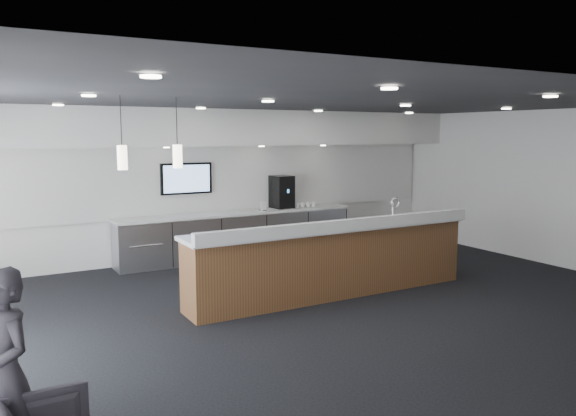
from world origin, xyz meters
TOP-DOWN VIEW (x-y plane):
  - ground at (0.00, 0.00)m, footprint 10.00×10.00m
  - ceiling at (0.00, 0.00)m, footprint 10.00×8.00m
  - back_wall at (0.00, 4.00)m, footprint 10.00×0.02m
  - right_wall at (5.00, 0.00)m, footprint 0.02×8.00m
  - soffit_bulkhead at (0.00, 3.55)m, footprint 10.00×0.90m
  - alcove_panel at (0.00, 3.97)m, footprint 9.80×0.06m
  - back_credenza at (-0.00, 3.64)m, footprint 5.06×0.66m
  - wall_tv at (-1.00, 3.91)m, footprint 1.05×0.08m
  - pendant_left at (-2.40, 0.80)m, footprint 0.12×0.12m
  - pendant_right at (-3.10, 0.80)m, footprint 0.12×0.12m
  - ceiling_can_lights at (0.00, 0.00)m, footprint 7.00×5.00m
  - service_counter at (0.15, 0.41)m, footprint 4.86×0.82m
  - coffee_machine at (1.05, 3.69)m, footprint 0.42×0.54m
  - info_sign_left at (0.53, 3.53)m, footprint 0.15×0.06m
  - info_sign_right at (1.05, 3.51)m, footprint 0.16×0.04m
  - lounge_guest at (-4.60, -2.27)m, footprint 0.57×0.67m
  - cup_0 at (1.78, 3.57)m, footprint 0.11×0.11m
  - cup_1 at (1.64, 3.57)m, footprint 0.15×0.15m
  - cup_2 at (1.50, 3.57)m, footprint 0.14×0.14m
  - cup_3 at (1.36, 3.57)m, footprint 0.14×0.14m
  - cup_4 at (1.22, 3.57)m, footprint 0.15×0.15m
  - cup_5 at (1.08, 3.57)m, footprint 0.12×0.12m

SIDE VIEW (x-z plane):
  - ground at x=0.00m, z-range 0.00..0.00m
  - back_credenza at x=0.00m, z-range 0.00..0.95m
  - service_counter at x=0.15m, z-range -0.17..1.32m
  - lounge_guest at x=-4.60m, z-range 0.00..1.57m
  - cup_0 at x=1.78m, z-range 0.95..1.05m
  - cup_1 at x=1.64m, z-range 0.95..1.05m
  - cup_2 at x=1.50m, z-range 0.95..1.05m
  - cup_3 at x=1.36m, z-range 0.95..1.05m
  - cup_4 at x=1.22m, z-range 0.95..1.05m
  - cup_5 at x=1.08m, z-range 0.95..1.05m
  - info_sign_left at x=0.53m, z-range 0.95..1.16m
  - info_sign_right at x=1.05m, z-range 0.95..1.16m
  - coffee_machine at x=1.05m, z-range 0.95..1.64m
  - back_wall at x=0.00m, z-range 0.00..3.00m
  - right_wall at x=5.00m, z-range 0.00..3.00m
  - alcove_panel at x=0.00m, z-range 0.90..2.30m
  - wall_tv at x=-1.00m, z-range 1.34..1.96m
  - pendant_left at x=-2.40m, z-range 2.10..2.40m
  - pendant_right at x=-3.10m, z-range 2.10..2.40m
  - soffit_bulkhead at x=0.00m, z-range 2.30..3.00m
  - ceiling_can_lights at x=0.00m, z-range 2.96..2.98m
  - ceiling at x=0.00m, z-range 2.99..3.01m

